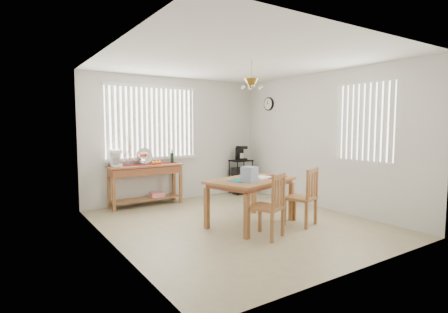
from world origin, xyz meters
TOP-DOWN VIEW (x-y plane):
  - ground at (0.00, 0.00)m, footprint 4.00×4.50m
  - room_shell at (0.00, 0.02)m, footprint 4.20×4.70m
  - sideboard at (-0.78, 2.03)m, footprint 1.46×0.41m
  - sideboard_items at (-1.01, 2.04)m, footprint 1.38×0.34m
  - wire_cart at (1.53, 2.00)m, footprint 0.47×0.37m
  - cart_items at (1.53, 2.00)m, footprint 0.19×0.22m
  - dining_table at (0.14, -0.17)m, footprint 1.57×1.24m
  - table_items at (0.05, -0.32)m, footprint 1.15×0.52m
  - chair_left at (-0.06, -0.85)m, footprint 0.56×0.56m
  - chair_right at (0.80, -0.67)m, footprint 0.55×0.55m

SIDE VIEW (x-z plane):
  - ground at x=0.00m, z-range -0.01..0.00m
  - chair_left at x=-0.06m, z-range -0.01..0.91m
  - chair_right at x=0.80m, z-range -0.01..0.92m
  - wire_cart at x=1.53m, z-range 0.08..0.87m
  - sideboard at x=-0.78m, z-range 0.21..1.03m
  - dining_table at x=0.14m, z-range 0.28..1.02m
  - table_items at x=0.05m, z-range 0.71..0.94m
  - cart_items at x=1.53m, z-range 0.78..1.11m
  - sideboard_items at x=-1.01m, z-range 0.64..1.26m
  - room_shell at x=0.00m, z-range 0.34..3.04m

